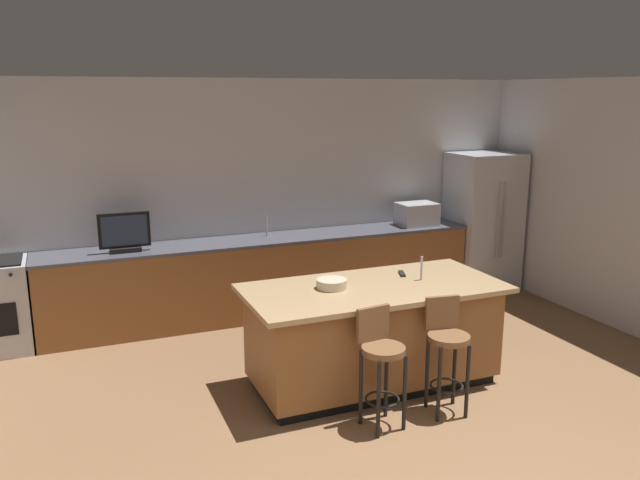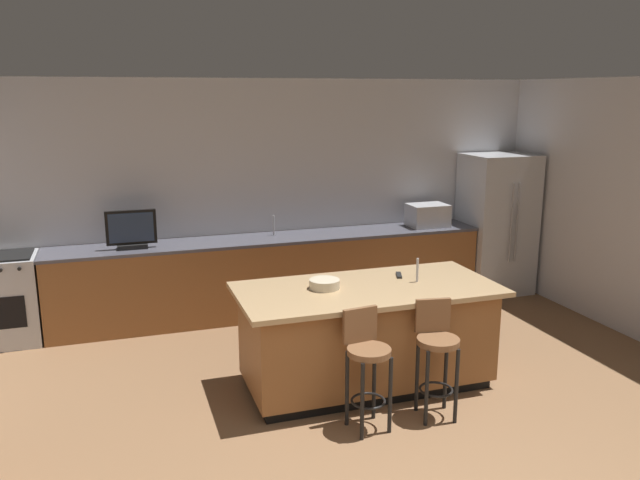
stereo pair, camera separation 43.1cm
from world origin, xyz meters
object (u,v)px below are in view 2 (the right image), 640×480
(microwave, at_px, (428,215))
(bar_stool_left, at_px, (367,359))
(refrigerator, at_px, (496,224))
(tv_monitor, at_px, (131,231))
(fruit_bowl, at_px, (324,284))
(range_oven, at_px, (0,300))
(tv_remote, at_px, (399,275))
(kitchen_island, at_px, (367,335))
(bar_stool_right, at_px, (436,349))

(microwave, relative_size, bar_stool_left, 0.50)
(refrigerator, height_order, microwave, refrigerator)
(tv_monitor, xyz_separation_m, fruit_bowl, (1.52, -1.99, -0.16))
(refrigerator, relative_size, bar_stool_left, 1.89)
(range_oven, xyz_separation_m, tv_remote, (3.65, -1.90, 0.46))
(kitchen_island, distance_m, tv_monitor, 2.88)
(refrigerator, bearing_deg, range_oven, 179.50)
(kitchen_island, height_order, bar_stool_right, bar_stool_right)
(refrigerator, bearing_deg, kitchen_island, -142.25)
(microwave, distance_m, tv_monitor, 3.58)
(microwave, distance_m, bar_stool_left, 3.47)
(refrigerator, xyz_separation_m, tv_monitor, (-4.56, 0.00, 0.22))
(microwave, height_order, bar_stool_right, microwave)
(range_oven, bearing_deg, bar_stool_left, -43.50)
(fruit_bowl, xyz_separation_m, tv_remote, (0.77, 0.14, -0.03))
(range_oven, bearing_deg, fruit_bowl, -35.39)
(refrigerator, height_order, range_oven, refrigerator)
(range_oven, height_order, tv_monitor, tv_monitor)
(bar_stool_left, bearing_deg, refrigerator, 35.82)
(tv_monitor, relative_size, tv_remote, 3.12)
(refrigerator, bearing_deg, fruit_bowl, -146.78)
(tv_monitor, distance_m, tv_remote, 2.96)
(bar_stool_right, bearing_deg, microwave, 72.98)
(tv_remote, bearing_deg, bar_stool_right, -75.18)
(fruit_bowl, height_order, tv_remote, fruit_bowl)
(refrigerator, distance_m, tv_monitor, 4.57)
(tv_monitor, bearing_deg, tv_remote, -38.88)
(tv_monitor, distance_m, bar_stool_right, 3.57)
(microwave, bearing_deg, tv_monitor, -179.17)
(range_oven, relative_size, bar_stool_left, 0.99)
(range_oven, relative_size, microwave, 1.98)
(bar_stool_left, relative_size, fruit_bowl, 3.60)
(kitchen_island, relative_size, bar_stool_left, 2.40)
(refrigerator, bearing_deg, tv_remote, -140.75)
(kitchen_island, xyz_separation_m, bar_stool_right, (0.32, -0.69, 0.10))
(refrigerator, xyz_separation_m, tv_remote, (-2.27, -1.85, 0.03))
(microwave, height_order, tv_monitor, tv_monitor)
(bar_stool_left, bearing_deg, tv_monitor, 113.01)
(range_oven, bearing_deg, tv_remote, -27.53)
(tv_monitor, bearing_deg, kitchen_island, -47.54)
(tv_monitor, height_order, tv_remote, tv_monitor)
(range_oven, xyz_separation_m, microwave, (4.94, 0.00, 0.60))
(tv_monitor, bearing_deg, bar_stool_left, -59.78)
(range_oven, xyz_separation_m, tv_monitor, (1.35, -0.05, 0.65))
(range_oven, relative_size, tv_remote, 5.58)
(fruit_bowl, distance_m, tv_remote, 0.79)
(bar_stool_right, bearing_deg, bar_stool_left, -170.41)
(tv_remote, bearing_deg, fruit_bowl, -149.60)
(tv_monitor, relative_size, fruit_bowl, 2.00)
(tv_monitor, bearing_deg, range_oven, 177.85)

